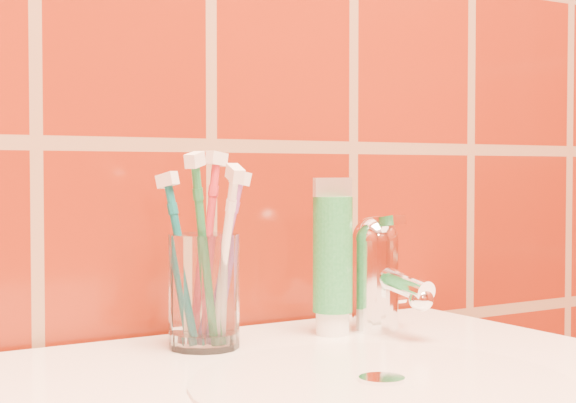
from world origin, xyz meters
TOP-DOWN VIEW (x-y plane):
  - glass_tumbler at (-0.05, 1.11)m, footprint 0.07×0.07m
  - toothpaste_tube at (0.09, 1.10)m, footprint 0.04×0.04m
  - faucet at (0.14, 1.09)m, footprint 0.05×0.11m
  - toothbrush_0 at (-0.05, 1.08)m, footprint 0.04×0.14m
  - toothbrush_1 at (-0.07, 1.12)m, footprint 0.08×0.10m
  - toothbrush_2 at (-0.05, 1.12)m, footprint 0.07×0.06m
  - toothbrush_3 at (-0.06, 1.09)m, footprint 0.09×0.09m
  - toothbrush_4 at (-0.04, 1.11)m, footprint 0.09×0.09m

SIDE VIEW (x-z plane):
  - glass_tumbler at x=-0.05m, z-range 0.85..0.96m
  - faucet at x=0.14m, z-range 0.85..0.97m
  - toothpaste_tube at x=0.09m, z-range 0.85..1.00m
  - toothbrush_1 at x=-0.07m, z-range 0.84..1.02m
  - toothbrush_4 at x=-0.04m, z-range 0.84..1.02m
  - toothbrush_0 at x=-0.05m, z-range 0.84..1.03m
  - toothbrush_3 at x=-0.06m, z-range 0.84..1.04m
  - toothbrush_2 at x=-0.05m, z-range 0.84..1.04m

